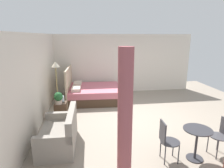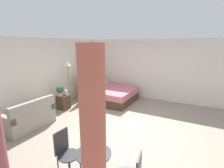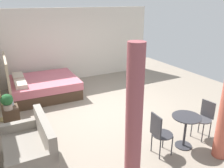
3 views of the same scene
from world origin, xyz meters
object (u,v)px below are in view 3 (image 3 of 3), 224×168
Objects in this scene: potted_plant at (7,101)px; vase at (11,102)px; balcony_table at (186,126)px; cafe_chair_near_couch at (205,116)px; couch at (31,151)px; cafe_chair_near_window at (159,131)px; nightstand at (11,117)px; bed at (42,86)px.

potted_plant reaches higher than vase.
potted_plant is 0.54× the size of balcony_table.
balcony_table is (-2.44, -3.15, -0.26)m from potted_plant.
cafe_chair_near_couch reaches higher than balcony_table.
cafe_chair_near_couch is at bearing -103.02° from couch.
balcony_table is (-0.92, -2.94, 0.19)m from couch.
vase is at bearing 42.45° from cafe_chair_near_window.
cafe_chair_near_window is at bearing -134.07° from potted_plant.
couch is 1.60× the size of cafe_chair_near_window.
cafe_chair_near_couch is (-2.45, -3.76, 0.25)m from nightstand.
couch is at bearing 164.48° from bed.
couch is at bearing -172.24° from potted_plant.
cafe_chair_near_couch is (-4.12, -2.68, 0.19)m from bed.
nightstand is 0.49m from potted_plant.
bed reaches higher than vase.
vase is (0.12, -0.05, 0.36)m from nightstand.
vase is 0.22× the size of cafe_chair_near_couch.
couch is 2.03× the size of balcony_table.
nightstand is 4.02m from balcony_table.
balcony_table is 0.79× the size of cafe_chair_near_window.
balcony_table is 0.67m from cafe_chair_near_window.
potted_plant is (-0.10, 0.04, 0.48)m from nightstand.
bed is 11.46× the size of vase.
nightstand is 2.85× the size of vase.
cafe_chair_near_couch is (0.09, -0.65, 0.03)m from balcony_table.
nightstand is at bearing 56.89° from cafe_chair_near_couch.
couch is 3.72× the size of potted_plant.
bed reaches higher than couch.
nightstand is at bearing 158.97° from vase.
nightstand is (1.62, 0.17, -0.03)m from couch.
cafe_chair_near_couch is (0.05, -1.32, -0.02)m from cafe_chair_near_window.
cafe_chair_near_window reaches higher than couch.
vase is 0.26× the size of balcony_table.
couch is 2.45m from cafe_chair_near_window.
couch is 3.09m from balcony_table.
potted_plant reaches higher than cafe_chair_near_window.
balcony_table is (-4.20, -2.03, 0.16)m from bed.
bed reaches higher than cafe_chair_near_window.
couch is 2.68× the size of nightstand.
cafe_chair_near_window reaches higher than balcony_table.
bed is 2.13m from potted_plant.
vase is at bearing 4.08° from couch.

